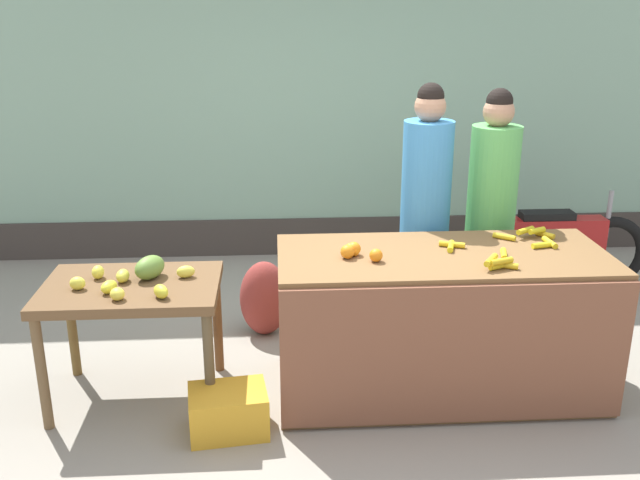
% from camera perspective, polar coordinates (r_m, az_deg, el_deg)
% --- Properties ---
extents(ground_plane, '(24.00, 24.00, 0.00)m').
position_cam_1_polar(ground_plane, '(4.61, 2.95, -11.94)').
color(ground_plane, gray).
extents(market_wall_back, '(9.51, 0.23, 3.27)m').
position_cam_1_polar(market_wall_back, '(6.69, 0.53, 12.29)').
color(market_wall_back, '#8CB299').
rests_on(market_wall_back, ground).
extents(fruit_stall_counter, '(2.00, 0.88, 0.91)m').
position_cam_1_polar(fruit_stall_counter, '(4.47, 9.67, -6.64)').
color(fruit_stall_counter, brown).
rests_on(fruit_stall_counter, ground).
extents(side_table_wooden, '(1.04, 0.73, 0.76)m').
position_cam_1_polar(side_table_wooden, '(4.37, -14.96, -4.65)').
color(side_table_wooden, brown).
rests_on(side_table_wooden, ground).
extents(banana_bunch_pile, '(0.78, 0.66, 0.07)m').
position_cam_1_polar(banana_bunch_pile, '(4.42, 14.91, -0.57)').
color(banana_bunch_pile, yellow).
rests_on(banana_bunch_pile, fruit_stall_counter).
extents(orange_pile, '(0.24, 0.19, 0.08)m').
position_cam_1_polar(orange_pile, '(4.17, 2.94, -0.91)').
color(orange_pile, orange).
rests_on(orange_pile, fruit_stall_counter).
extents(mango_papaya_pile, '(0.71, 0.51, 0.14)m').
position_cam_1_polar(mango_papaya_pile, '(4.32, -14.50, -2.71)').
color(mango_papaya_pile, yellow).
rests_on(mango_papaya_pile, side_table_wooden).
extents(vendor_woman_blue_shirt, '(0.34, 0.34, 1.85)m').
position_cam_1_polar(vendor_woman_blue_shirt, '(4.93, 8.47, 1.85)').
color(vendor_woman_blue_shirt, '#33333D').
rests_on(vendor_woman_blue_shirt, ground).
extents(vendor_woman_green_shirt, '(0.34, 0.34, 1.81)m').
position_cam_1_polar(vendor_woman_green_shirt, '(5.09, 13.60, 1.76)').
color(vendor_woman_green_shirt, '#33333D').
rests_on(vendor_woman_green_shirt, ground).
extents(parked_motorcycle, '(1.60, 0.18, 0.88)m').
position_cam_1_polar(parked_motorcycle, '(6.24, 18.47, -0.47)').
color(parked_motorcycle, black).
rests_on(parked_motorcycle, ground).
extents(produce_crate, '(0.48, 0.37, 0.26)m').
position_cam_1_polar(produce_crate, '(4.18, -7.43, -13.57)').
color(produce_crate, gold).
rests_on(produce_crate, ground).
extents(produce_sack, '(0.39, 0.34, 0.57)m').
position_cam_1_polar(produce_sack, '(5.21, -4.52, -4.71)').
color(produce_sack, maroon).
rests_on(produce_sack, ground).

